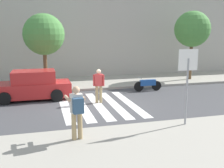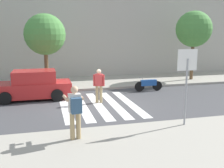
{
  "view_description": "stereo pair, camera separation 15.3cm",
  "coord_description": "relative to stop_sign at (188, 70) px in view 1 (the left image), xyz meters",
  "views": [
    {
      "loc": [
        -2.64,
        -12.05,
        3.44
      ],
      "look_at": [
        0.6,
        -0.2,
        1.1
      ],
      "focal_mm": 42.0,
      "sensor_mm": 36.0,
      "label": 1
    },
    {
      "loc": [
        -2.49,
        -12.09,
        3.44
      ],
      "look_at": [
        0.6,
        -0.2,
        1.1
      ],
      "focal_mm": 42.0,
      "sensor_mm": 36.0,
      "label": 2
    }
  ],
  "objects": [
    {
      "name": "ground_plane",
      "position": [
        -2.44,
        3.77,
        -2.17
      ],
      "size": [
        120.0,
        120.0,
        0.0
      ],
      "primitive_type": "plane",
      "color": "#424244"
    },
    {
      "name": "crosswalk_stripe_2",
      "position": [
        -2.44,
        3.97,
        -2.17
      ],
      "size": [
        0.44,
        5.2,
        0.01
      ],
      "primitive_type": "cube",
      "color": "silver",
      "rests_on": "ground"
    },
    {
      "name": "parked_car_red",
      "position": [
        -5.59,
        6.07,
        -1.44
      ],
      "size": [
        4.1,
        1.92,
        1.55
      ],
      "color": "red",
      "rests_on": "ground"
    },
    {
      "name": "street_tree_center",
      "position": [
        -4.81,
        8.42,
        1.25
      ],
      "size": [
        2.51,
        2.51,
        4.55
      ],
      "color": "brown",
      "rests_on": "sidewalk_far"
    },
    {
      "name": "crosswalk_stripe_4",
      "position": [
        -0.84,
        3.97,
        -2.17
      ],
      "size": [
        0.44,
        5.2,
        0.01
      ],
      "primitive_type": "cube",
      "color": "silver",
      "rests_on": "ground"
    },
    {
      "name": "sidewalk_far",
      "position": [
        -2.44,
        9.77,
        -2.1
      ],
      "size": [
        60.0,
        4.8,
        0.14
      ],
      "primitive_type": "cube",
      "color": "#9E998C",
      "rests_on": "ground"
    },
    {
      "name": "sidewalk_near",
      "position": [
        -2.44,
        -2.43,
        -2.1
      ],
      "size": [
        60.0,
        6.0,
        0.14
      ],
      "primitive_type": "cube",
      "color": "#9E998C",
      "rests_on": "ground"
    },
    {
      "name": "pedestrian_crossing",
      "position": [
        -2.31,
        4.4,
        -1.2
      ],
      "size": [
        0.55,
        0.35,
        1.72
      ],
      "color": "tan",
      "rests_on": "ground"
    },
    {
      "name": "building_facade_far",
      "position": [
        -2.44,
        14.17,
        1.35
      ],
      "size": [
        56.0,
        4.0,
        7.05
      ],
      "primitive_type": "cube",
      "color": "#ADA89E",
      "rests_on": "ground"
    },
    {
      "name": "photographer_with_backpack",
      "position": [
        -4.07,
        -0.39,
        -1.0
      ],
      "size": [
        0.64,
        0.88,
        1.72
      ],
      "color": "tan",
      "rests_on": "sidewalk_near"
    },
    {
      "name": "crosswalk_stripe_3",
      "position": [
        -1.64,
        3.97,
        -2.17
      ],
      "size": [
        0.44,
        5.2,
        0.01
      ],
      "primitive_type": "cube",
      "color": "silver",
      "rests_on": "ground"
    },
    {
      "name": "crosswalk_stripe_1",
      "position": [
        -3.24,
        3.97,
        -2.17
      ],
      "size": [
        0.44,
        5.2,
        0.01
      ],
      "primitive_type": "cube",
      "color": "silver",
      "rests_on": "ground"
    },
    {
      "name": "street_tree_east",
      "position": [
        5.63,
        8.85,
        1.62
      ],
      "size": [
        2.58,
        2.58,
        4.96
      ],
      "color": "brown",
      "rests_on": "sidewalk_far"
    },
    {
      "name": "motorcycle",
      "position": [
        1.2,
        6.37,
        -1.76
      ],
      "size": [
        1.76,
        0.6,
        0.87
      ],
      "color": "black",
      "rests_on": "ground"
    },
    {
      "name": "crosswalk_stripe_0",
      "position": [
        -4.04,
        3.97,
        -2.17
      ],
      "size": [
        0.44,
        5.2,
        0.01
      ],
      "primitive_type": "cube",
      "color": "silver",
      "rests_on": "ground"
    },
    {
      "name": "stop_sign",
      "position": [
        0.0,
        0.0,
        0.0
      ],
      "size": [
        0.76,
        0.08,
        2.78
      ],
      "color": "gray",
      "rests_on": "sidewalk_near"
    }
  ]
}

